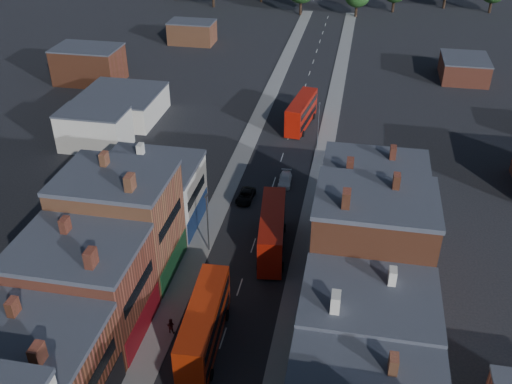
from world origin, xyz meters
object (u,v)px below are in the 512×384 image
at_px(bus_2, 301,112).
at_px(ped_1, 171,326).
at_px(bus_1, 272,231).
at_px(car_3, 285,180).
at_px(car_2, 245,196).
at_px(bus_0, 204,325).

distance_m(bus_2, ped_1, 53.02).
bearing_deg(bus_1, car_3, 86.05).
bearing_deg(car_2, ped_1, -91.71).
bearing_deg(ped_1, bus_0, 167.43).
bearing_deg(bus_1, bus_0, -109.65).
bearing_deg(ped_1, car_2, -91.92).
relative_size(bus_1, bus_2, 1.03).
bearing_deg(bus_2, ped_1, -89.65).
height_order(bus_0, ped_1, bus_0).
bearing_deg(car_2, bus_0, -83.44).
relative_size(bus_2, ped_1, 6.92).
distance_m(bus_0, bus_2, 53.71).
height_order(bus_1, ped_1, bus_1).
xyz_separation_m(car_2, car_3, (4.84, 5.60, 0.01)).
distance_m(bus_1, bus_2, 36.64).
relative_size(car_2, car_3, 1.03).
height_order(bus_2, car_2, bus_2).
distance_m(bus_0, ped_1, 4.49).
bearing_deg(bus_1, ped_1, -122.88).
xyz_separation_m(bus_1, car_3, (-0.77, 16.33, -2.24)).
height_order(bus_0, car_3, bus_0).
xyz_separation_m(bus_2, car_3, (0.16, -20.29, -2.15)).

